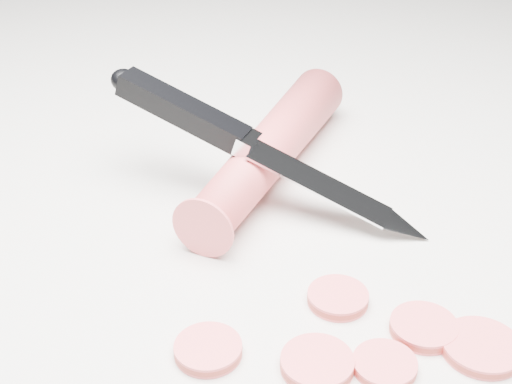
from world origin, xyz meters
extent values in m
plane|color=beige|center=(0.00, 0.00, 0.00)|extent=(2.40, 2.40, 0.00)
cylinder|color=#D23D43|center=(-0.02, 0.11, 0.02)|extent=(0.15, 0.19, 0.03)
cylinder|color=#EC5056|center=(0.05, -0.08, 0.00)|extent=(0.04, 0.04, 0.01)
cylinder|color=#EC5056|center=(-0.09, -0.06, 0.00)|extent=(0.03, 0.03, 0.01)
cylinder|color=#EC5056|center=(-0.01, -0.08, 0.00)|extent=(0.03, 0.03, 0.01)
cylinder|color=#EC5056|center=(-0.04, -0.08, 0.00)|extent=(0.04, 0.04, 0.01)
cylinder|color=#EC5056|center=(-0.01, -0.03, 0.00)|extent=(0.03, 0.03, 0.01)
cylinder|color=#EC5056|center=(0.02, -0.06, 0.00)|extent=(0.03, 0.03, 0.01)
camera|label=1|loc=(-0.11, -0.31, 0.26)|focal=50.00mm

